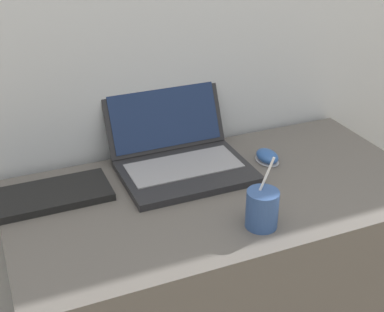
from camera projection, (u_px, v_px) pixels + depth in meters
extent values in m
cube|color=#5B5651|center=(218.00, 297.00, 1.60)|extent=(1.12, 0.57, 0.75)
cube|color=#232326|center=(186.00, 172.00, 1.49)|extent=(0.36, 0.26, 0.02)
cube|color=gray|center=(184.00, 166.00, 1.50)|extent=(0.31, 0.14, 0.00)
cube|color=#232326|center=(164.00, 113.00, 1.58)|extent=(0.36, 0.10, 0.21)
cube|color=#19284C|center=(164.00, 113.00, 1.57)|extent=(0.33, 0.09, 0.18)
cylinder|color=#33518C|center=(262.00, 209.00, 1.26)|extent=(0.08, 0.08, 0.10)
cylinder|color=black|center=(263.00, 193.00, 1.24)|extent=(0.07, 0.07, 0.01)
cylinder|color=white|center=(262.00, 186.00, 1.24)|extent=(0.06, 0.01, 0.14)
ellipsoid|color=#B2B2B7|center=(267.00, 160.00, 1.57)|extent=(0.06, 0.09, 0.01)
ellipsoid|color=#2D569E|center=(267.00, 156.00, 1.56)|extent=(0.06, 0.08, 0.03)
cube|color=black|center=(25.00, 200.00, 1.36)|extent=(0.43, 0.15, 0.02)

